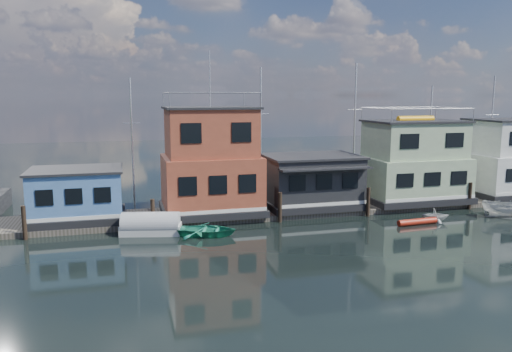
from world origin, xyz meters
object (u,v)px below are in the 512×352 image
object	(u,v)px
red_kayak	(417,222)
houseboat_red	(211,163)
houseboat_blue	(77,195)
dinghy_teal	(207,230)
tarp_runabout	(151,225)
houseboat_green	(413,163)
dinghy_white	(435,215)
motorboat	(507,208)
houseboat_dark	(312,181)

from	to	relation	value
red_kayak	houseboat_red	bearing A→B (deg)	152.56
houseboat_blue	houseboat_red	size ratio (longest dim) A/B	0.54
houseboat_blue	houseboat_red	bearing A→B (deg)	0.00
dinghy_teal	red_kayak	xyz separation A→B (m)	(14.85, -1.07, -0.17)
tarp_runabout	red_kayak	bearing A→B (deg)	5.09
houseboat_green	tarp_runabout	distance (m)	22.19
houseboat_red	houseboat_green	world-z (taller)	houseboat_red
dinghy_white	motorboat	xyz separation A→B (m)	(5.95, -0.31, 0.19)
houseboat_green	dinghy_teal	bearing A→B (deg)	-164.73
dinghy_white	houseboat_red	bearing A→B (deg)	87.43
tarp_runabout	red_kayak	size ratio (longest dim) A/B	1.35
houseboat_blue	houseboat_red	world-z (taller)	houseboat_red
houseboat_red	red_kayak	distance (m)	15.46
houseboat_red	houseboat_blue	bearing A→B (deg)	-180.00
tarp_runabout	dinghy_teal	bearing A→B (deg)	-8.67
red_kayak	tarp_runabout	bearing A→B (deg)	168.71
dinghy_white	red_kayak	xyz separation A→B (m)	(-1.77, -0.48, -0.28)
houseboat_green	motorboat	size ratio (longest dim) A/B	2.32
houseboat_green	tarp_runabout	bearing A→B (deg)	-170.65
houseboat_dark	dinghy_teal	world-z (taller)	houseboat_dark
houseboat_red	houseboat_dark	bearing A→B (deg)	-0.14
dinghy_teal	houseboat_blue	bearing A→B (deg)	78.51
houseboat_red	tarp_runabout	world-z (taller)	houseboat_red
houseboat_blue	houseboat_dark	distance (m)	17.50
houseboat_blue	motorboat	world-z (taller)	houseboat_blue
houseboat_blue	dinghy_teal	bearing A→B (deg)	-30.72
dinghy_teal	tarp_runabout	bearing A→B (deg)	87.86
dinghy_teal	red_kayak	bearing A→B (deg)	-74.91
dinghy_white	houseboat_dark	bearing A→B (deg)	70.62
dinghy_white	red_kayak	world-z (taller)	dinghy_white
houseboat_dark	dinghy_teal	bearing A→B (deg)	-151.68
tarp_runabout	motorboat	xyz separation A→B (m)	(26.11, -2.29, 0.11)
houseboat_dark	dinghy_white	distance (m)	9.48
dinghy_teal	dinghy_white	bearing A→B (deg)	-72.83
tarp_runabout	motorboat	world-z (taller)	tarp_runabout
houseboat_red	houseboat_green	distance (m)	17.01
houseboat_blue	dinghy_white	distance (m)	25.63
houseboat_red	dinghy_white	size ratio (longest dim) A/B	6.13
houseboat_dark	tarp_runabout	distance (m)	13.31
houseboat_dark	dinghy_white	world-z (taller)	houseboat_dark
houseboat_dark	dinghy_white	bearing A→B (deg)	-36.56
houseboat_red	tarp_runabout	size ratio (longest dim) A/B	2.85
motorboat	houseboat_green	bearing A→B (deg)	61.98
houseboat_red	dinghy_teal	world-z (taller)	houseboat_red
houseboat_dark	dinghy_white	size ratio (longest dim) A/B	3.83
tarp_runabout	dinghy_white	xyz separation A→B (m)	(20.16, -1.98, -0.08)
houseboat_red	red_kayak	bearing A→B (deg)	-23.77
houseboat_green	dinghy_teal	size ratio (longest dim) A/B	2.22
motorboat	red_kayak	distance (m)	7.73
houseboat_green	red_kayak	bearing A→B (deg)	-118.74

